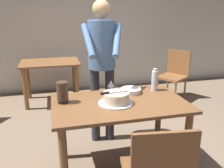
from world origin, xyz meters
TOP-DOWN VIEW (x-y plane):
  - ground_plane at (0.00, 0.00)m, footprint 14.00×14.00m
  - back_wall at (0.00, 2.83)m, footprint 10.00×0.12m
  - main_dining_table at (0.00, 0.00)m, footprint 1.31×0.79m
  - cake_on_platter at (-0.05, -0.02)m, footprint 0.34×0.34m
  - cake_knife at (-0.12, -0.03)m, footprint 0.27×0.04m
  - plate_stack at (0.19, 0.23)m, footprint 0.22×0.22m
  - wine_glass_near at (-0.02, 0.27)m, footprint 0.08×0.08m
  - water_bottle at (0.47, 0.24)m, footprint 0.07×0.07m
  - hurricane_lamp at (-0.54, 0.12)m, footprint 0.11×0.11m
  - person_cutting_cake at (-0.05, 0.61)m, footprint 0.46×0.57m
  - background_table at (-0.66, 2.13)m, footprint 1.00×0.70m
  - background_chair_0 at (1.54, 1.73)m, footprint 0.61×0.61m

SIDE VIEW (x-z plane):
  - ground_plane at x=0.00m, z-range 0.00..0.00m
  - background_chair_0 at x=1.54m, z-range 0.04..0.94m
  - background_table at x=-0.66m, z-range 0.21..0.95m
  - main_dining_table at x=0.00m, z-range 0.24..0.99m
  - plate_stack at x=0.19m, z-range 0.75..0.80m
  - cake_on_platter at x=-0.05m, z-range 0.75..0.86m
  - wine_glass_near at x=-0.02m, z-range 0.78..0.92m
  - hurricane_lamp at x=-0.54m, z-range 0.75..0.96m
  - water_bottle at x=0.47m, z-range 0.74..0.99m
  - cake_knife at x=-0.12m, z-range 0.86..0.88m
  - person_cutting_cake at x=-0.05m, z-range 0.22..1.94m
  - back_wall at x=0.00m, z-range 0.00..2.70m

